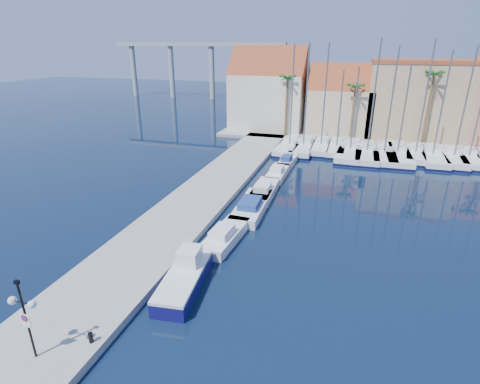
{
  "coord_description": "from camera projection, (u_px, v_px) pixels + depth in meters",
  "views": [
    {
      "loc": [
        4.69,
        -16.31,
        14.2
      ],
      "look_at": [
        -3.71,
        10.55,
        3.0
      ],
      "focal_mm": 28.0,
      "sensor_mm": 36.0,
      "label": 1
    }
  ],
  "objects": [
    {
      "name": "building_1",
      "position": [
        341.0,
        103.0,
        60.18
      ],
      "size": [
        10.3,
        8.0,
        11.0
      ],
      "color": "tan",
      "rests_on": "shore_north"
    },
    {
      "name": "sailboat_2",
      "position": [
        321.0,
        146.0,
        53.27
      ],
      "size": [
        2.5,
        9.1,
        14.36
      ],
      "rotation": [
        0.0,
        0.0,
        0.01
      ],
      "color": "white",
      "rests_on": "ground"
    },
    {
      "name": "building_0",
      "position": [
        269.0,
        92.0,
        63.05
      ],
      "size": [
        12.3,
        9.0,
        13.5
      ],
      "color": "beige",
      "rests_on": "shore_north"
    },
    {
      "name": "ground",
      "position": [
        247.0,
        315.0,
        21.01
      ],
      "size": [
        260.0,
        260.0,
        0.0
      ],
      "primitive_type": "plane",
      "color": "black",
      "rests_on": "ground"
    },
    {
      "name": "motorboat_west_5",
      "position": [
        290.0,
        151.0,
        50.97
      ],
      "size": [
        1.72,
        5.3,
        1.4
      ],
      "rotation": [
        0.0,
        0.0,
        -0.01
      ],
      "color": "white",
      "rests_on": "ground"
    },
    {
      "name": "sailboat_11",
      "position": [
        468.0,
        158.0,
        47.89
      ],
      "size": [
        3.05,
        9.35,
        12.25
      ],
      "rotation": [
        0.0,
        0.0,
        -0.07
      ],
      "color": "white",
      "rests_on": "ground"
    },
    {
      "name": "sailboat_6",
      "position": [
        384.0,
        153.0,
        49.88
      ],
      "size": [
        3.04,
        11.21,
        13.97
      ],
      "rotation": [
        0.0,
        0.0,
        0.01
      ],
      "color": "white",
      "rests_on": "ground"
    },
    {
      "name": "motorboat_west_0",
      "position": [
        225.0,
        236.0,
        28.61
      ],
      "size": [
        2.34,
        6.18,
        1.4
      ],
      "rotation": [
        0.0,
        0.0,
        -0.07
      ],
      "color": "white",
      "rests_on": "ground"
    },
    {
      "name": "sailboat_8",
      "position": [
        415.0,
        153.0,
        49.61
      ],
      "size": [
        3.11,
        9.09,
        14.8
      ],
      "rotation": [
        0.0,
        0.0,
        -0.09
      ],
      "color": "white",
      "rests_on": "ground"
    },
    {
      "name": "sailboat_9",
      "position": [
        431.0,
        155.0,
        48.93
      ],
      "size": [
        3.0,
        10.79,
        13.53
      ],
      "rotation": [
        0.0,
        0.0,
        0.02
      ],
      "color": "white",
      "rests_on": "ground"
    },
    {
      "name": "motorboat_west_1",
      "position": [
        252.0,
        206.0,
        33.76
      ],
      "size": [
        2.59,
        7.5,
        1.4
      ],
      "rotation": [
        0.0,
        0.0,
        0.03
      ],
      "color": "white",
      "rests_on": "ground"
    },
    {
      "name": "sailboat_10",
      "position": [
        453.0,
        157.0,
        48.22
      ],
      "size": [
        3.12,
        9.98,
        14.13
      ],
      "rotation": [
        0.0,
        0.0,
        -0.05
      ],
      "color": "white",
      "rests_on": "ground"
    },
    {
      "name": "motorboat_west_2",
      "position": [
        264.0,
        190.0,
        37.44
      ],
      "size": [
        2.23,
        6.5,
        1.4
      ],
      "rotation": [
        0.0,
        0.0,
        0.03
      ],
      "color": "white",
      "rests_on": "ground"
    },
    {
      "name": "quay_west",
      "position": [
        196.0,
        202.0,
        35.39
      ],
      "size": [
        6.0,
        77.0,
        0.5
      ],
      "primitive_type": "cube",
      "color": "gray",
      "rests_on": "ground"
    },
    {
      "name": "viaduct",
      "position": [
        194.0,
        59.0,
        100.78
      ],
      "size": [
        48.0,
        2.2,
        14.45
      ],
      "color": "#9E9E99",
      "rests_on": "ground"
    },
    {
      "name": "sailboat_4",
      "position": [
        350.0,
        150.0,
        51.28
      ],
      "size": [
        3.73,
        12.17,
        11.48
      ],
      "rotation": [
        0.0,
        0.0,
        -0.05
      ],
      "color": "white",
      "rests_on": "ground"
    },
    {
      "name": "motorboat_west_6",
      "position": [
        296.0,
        141.0,
        56.12
      ],
      "size": [
        2.67,
        6.77,
        1.4
      ],
      "rotation": [
        0.0,
        0.0,
        -0.08
      ],
      "color": "white",
      "rests_on": "ground"
    },
    {
      "name": "sailboat_3",
      "position": [
        337.0,
        148.0,
        52.48
      ],
      "size": [
        2.38,
        8.83,
        11.02
      ],
      "rotation": [
        0.0,
        0.0,
        0.0
      ],
      "color": "white",
      "rests_on": "ground"
    },
    {
      "name": "lamp_post",
      "position": [
        23.0,
        308.0,
        16.56
      ],
      "size": [
        1.45,
        0.42,
        4.26
      ],
      "rotation": [
        0.0,
        0.0,
        0.03
      ],
      "color": "black",
      "rests_on": "quay_west"
    },
    {
      "name": "sailboat_1",
      "position": [
        304.0,
        146.0,
        53.39
      ],
      "size": [
        2.87,
        10.62,
        14.33
      ],
      "rotation": [
        0.0,
        0.0,
        0.01
      ],
      "color": "white",
      "rests_on": "ground"
    },
    {
      "name": "palm_0",
      "position": [
        288.0,
        80.0,
        56.56
      ],
      "size": [
        2.6,
        2.6,
        10.15
      ],
      "color": "brown",
      "rests_on": "shore_north"
    },
    {
      "name": "sailboat_5",
      "position": [
        367.0,
        152.0,
        50.42
      ],
      "size": [
        3.08,
        11.49,
        14.87
      ],
      "rotation": [
        0.0,
        0.0,
        0.0
      ],
      "color": "white",
      "rests_on": "ground"
    },
    {
      "name": "sailboat_0",
      "position": [
        290.0,
        145.0,
        53.66
      ],
      "size": [
        3.21,
        10.49,
        14.22
      ],
      "rotation": [
        0.0,
        0.0,
        -0.05
      ],
      "color": "white",
      "rests_on": "ground"
    },
    {
      "name": "bollard",
      "position": [
        91.0,
        338.0,
        18.33
      ],
      "size": [
        0.22,
        0.22,
        0.56
      ],
      "primitive_type": "cylinder",
      "color": "black",
      "rests_on": "quay_west"
    },
    {
      "name": "fishing_boat",
      "position": [
        185.0,
        277.0,
        23.2
      ],
      "size": [
        2.69,
        6.25,
        2.12
      ],
      "rotation": [
        0.0,
        0.0,
        0.11
      ],
      "color": "#110E53",
      "rests_on": "ground"
    },
    {
      "name": "sailboat_7",
      "position": [
        397.0,
        153.0,
        49.85
      ],
      "size": [
        3.55,
        12.12,
        12.14
      ],
      "rotation": [
        0.0,
        0.0,
        0.03
      ],
      "color": "white",
      "rests_on": "ground"
    },
    {
      "name": "motorboat_west_3",
      "position": [
        278.0,
        173.0,
        42.58
      ],
      "size": [
        1.84,
        5.72,
        1.4
      ],
      "rotation": [
        0.0,
        0.0,
        0.0
      ],
      "color": "white",
      "rests_on": "ground"
    },
    {
      "name": "palm_2",
      "position": [
        434.0,
        77.0,
        50.67
      ],
      "size": [
        2.6,
        2.6,
        11.15
      ],
      "color": "brown",
      "rests_on": "shore_north"
    },
    {
      "name": "palm_1",
      "position": [
        356.0,
        88.0,
        54.14
      ],
      "size": [
        2.6,
        2.6,
        9.15
      ],
      "color": "brown",
      "rests_on": "shore_north"
    },
    {
      "name": "building_2",
      "position": [
        416.0,
        99.0,
        57.65
      ],
      "size": [
        14.2,
        10.2,
        11.5
      ],
      "color": "tan",
      "rests_on": "shore_north"
    },
    {
      "name": "motorboat_west_4",
      "position": [
        287.0,
        162.0,
        46.59
      ],
      "size": [
        1.81,
        5.06,
        1.4
      ],
      "rotation": [
        0.0,
        0.0,
        -0.04
      ],
      "color": "white",
      "rests_on": "ground"
    },
    {
      "name": "shore_north",
      "position": [
        389.0,
        136.0,
        60.71
      ],
      "size": [
        54.0,
        16.0,
        0.5
      ],
      "primitive_type": "cube",
      "color": "gray",
      "rests_on": "ground"
    }
  ]
}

